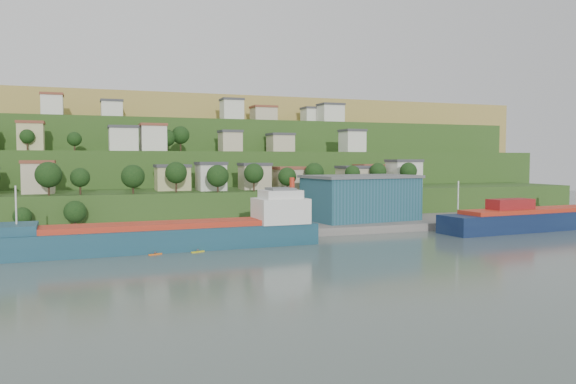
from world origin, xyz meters
name	(u,v)px	position (x,y,z in m)	size (l,w,h in m)	color
ground	(251,251)	(0.00, 0.00, 0.00)	(500.00, 500.00, 0.00)	#43514A
quay	(293,231)	(20.00, 28.00, 0.00)	(220.00, 26.00, 4.00)	slate
hillside	(155,198)	(0.02, 168.70, 0.07)	(360.00, 210.79, 96.00)	#284719
cargo_ship_near	(178,236)	(-14.01, 7.64, 2.72)	(66.47, 12.46, 17.01)	#143B4C
cargo_ship_far	(548,219)	(87.93, 7.65, 2.72)	(63.88, 14.80, 17.20)	#0D173B
warehouse	(361,197)	(41.47, 30.17, 8.43)	(33.01, 22.49, 12.80)	#1C4B54
dinghy	(24,240)	(-45.56, 21.26, 1.60)	(3.95, 1.48, 0.79)	silver
kayak_orange	(155,254)	(-19.60, 1.84, 0.21)	(2.85, 1.45, 0.71)	orange
kayak_yellow	(198,251)	(-10.91, 1.92, 0.21)	(2.92, 1.40, 0.73)	gold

